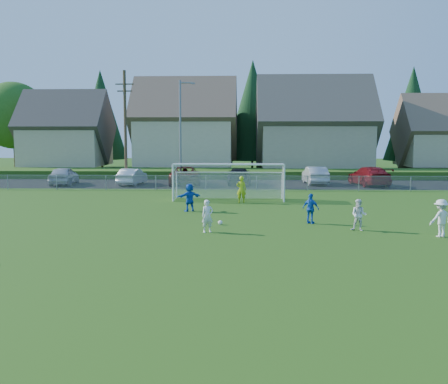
# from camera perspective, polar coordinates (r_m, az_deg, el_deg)

# --- Properties ---
(ground) EXTENTS (160.00, 160.00, 0.00)m
(ground) POSITION_cam_1_polar(r_m,az_deg,el_deg) (19.67, -0.95, -6.59)
(ground) COLOR #193D0C
(ground) RESTS_ON ground
(asphalt_lot) EXTENTS (60.00, 60.00, 0.00)m
(asphalt_lot) POSITION_cam_1_polar(r_m,az_deg,el_deg) (46.87, 0.97, 0.88)
(asphalt_lot) COLOR black
(asphalt_lot) RESTS_ON ground
(grass_embankment) EXTENTS (70.00, 6.00, 0.80)m
(grass_embankment) POSITION_cam_1_polar(r_m,az_deg,el_deg) (54.31, 1.16, 2.03)
(grass_embankment) COLOR #1E420F
(grass_embankment) RESTS_ON ground
(soccer_ball) EXTENTS (0.22, 0.22, 0.22)m
(soccer_ball) POSITION_cam_1_polar(r_m,az_deg,el_deg) (25.57, -0.41, -3.35)
(soccer_ball) COLOR white
(soccer_ball) RESTS_ON ground
(player_white_a) EXTENTS (0.63, 0.53, 1.47)m
(player_white_a) POSITION_cam_1_polar(r_m,az_deg,el_deg) (23.54, -1.81, -2.64)
(player_white_a) COLOR white
(player_white_a) RESTS_ON ground
(player_white_b) EXTENTS (0.86, 0.78, 1.45)m
(player_white_b) POSITION_cam_1_polar(r_m,az_deg,el_deg) (24.68, 14.47, -2.45)
(player_white_b) COLOR white
(player_white_b) RESTS_ON ground
(player_white_c) EXTENTS (1.20, 0.93, 1.63)m
(player_white_c) POSITION_cam_1_polar(r_m,az_deg,el_deg) (24.32, 22.54, -2.64)
(player_white_c) COLOR white
(player_white_c) RESTS_ON ground
(player_blue_a) EXTENTS (0.93, 0.79, 1.50)m
(player_blue_a) POSITION_cam_1_polar(r_m,az_deg,el_deg) (26.18, 9.42, -1.80)
(player_blue_a) COLOR blue
(player_blue_a) RESTS_ON ground
(player_blue_b) EXTENTS (1.52, 1.16, 1.60)m
(player_blue_b) POSITION_cam_1_polar(r_m,az_deg,el_deg) (30.08, -3.78, -0.60)
(player_blue_b) COLOR blue
(player_blue_b) RESTS_ON ground
(goalkeeper) EXTENTS (0.66, 0.46, 1.73)m
(goalkeeper) POSITION_cam_1_polar(r_m,az_deg,el_deg) (33.84, 1.90, 0.29)
(goalkeeper) COLOR #B1C917
(goalkeeper) RESTS_ON ground
(car_a) EXTENTS (2.32, 4.83, 1.59)m
(car_a) POSITION_cam_1_polar(r_m,az_deg,el_deg) (48.24, -17.04, 1.71)
(car_a) COLOR #B4B6BC
(car_a) RESTS_ON ground
(car_b) EXTENTS (1.93, 4.49, 1.44)m
(car_b) POSITION_cam_1_polar(r_m,az_deg,el_deg) (46.67, -9.97, 1.65)
(car_b) COLOR silver
(car_b) RESTS_ON ground
(car_c) EXTENTS (3.19, 6.02, 1.61)m
(car_c) POSITION_cam_1_polar(r_m,az_deg,el_deg) (46.30, -4.25, 1.79)
(car_c) COLOR #4E1008
(car_c) RESTS_ON ground
(car_d) EXTENTS (2.12, 5.08, 1.47)m
(car_d) POSITION_cam_1_polar(r_m,az_deg,el_deg) (46.31, 1.64, 1.72)
(car_d) COLOR black
(car_d) RESTS_ON ground
(car_f) EXTENTS (1.91, 4.85, 1.57)m
(car_f) POSITION_cam_1_polar(r_m,az_deg,el_deg) (47.32, 9.89, 1.79)
(car_f) COLOR #B7B7B7
(car_f) RESTS_ON ground
(car_g) EXTENTS (3.05, 5.94, 1.65)m
(car_g) POSITION_cam_1_polar(r_m,az_deg,el_deg) (47.11, 15.54, 1.68)
(car_g) COLOR maroon
(car_g) RESTS_ON ground
(soccer_goal) EXTENTS (7.42, 1.90, 2.50)m
(soccer_goal) POSITION_cam_1_polar(r_m,az_deg,el_deg) (35.32, 0.53, 1.78)
(soccer_goal) COLOR white
(soccer_goal) RESTS_ON ground
(chainlink_fence) EXTENTS (52.06, 0.06, 1.20)m
(chainlink_fence) POSITION_cam_1_polar(r_m,az_deg,el_deg) (41.33, 0.79, 1.03)
(chainlink_fence) COLOR gray
(chainlink_fence) RESTS_ON ground
(streetlight) EXTENTS (1.38, 0.18, 9.00)m
(streetlight) POSITION_cam_1_polar(r_m,az_deg,el_deg) (45.49, -4.71, 6.80)
(streetlight) COLOR slate
(streetlight) RESTS_ON ground
(utility_pole) EXTENTS (1.60, 0.26, 10.00)m
(utility_pole) POSITION_cam_1_polar(r_m,az_deg,el_deg) (47.36, -10.69, 7.06)
(utility_pole) COLOR #473321
(utility_pole) RESTS_ON ground
(houses_row) EXTENTS (53.90, 11.45, 13.27)m
(houses_row) POSITION_cam_1_polar(r_m,az_deg,el_deg) (61.69, 3.17, 8.96)
(houses_row) COLOR tan
(houses_row) RESTS_ON ground
(tree_row) EXTENTS (65.98, 12.36, 13.80)m
(tree_row) POSITION_cam_1_polar(r_m,az_deg,el_deg) (67.93, 2.30, 8.36)
(tree_row) COLOR #382616
(tree_row) RESTS_ON ground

